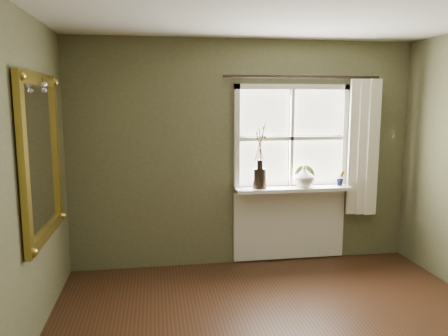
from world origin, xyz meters
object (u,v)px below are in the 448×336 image
wreath (305,178)px  gilt_mirror (42,157)px  dark_jug (260,178)px  cream_vase (304,176)px

wreath → gilt_mirror: gilt_mirror is taller
dark_jug → cream_vase: cream_vase is taller
cream_vase → gilt_mirror: (-2.64, -0.98, 0.40)m
dark_jug → gilt_mirror: bearing=-155.2°
wreath → gilt_mirror: 2.88m
dark_jug → gilt_mirror: size_ratio=0.17×
gilt_mirror → wreath: bearing=20.9°
wreath → dark_jug: bearing=177.2°
cream_vase → gilt_mirror: bearing=-159.7°
cream_vase → dark_jug: bearing=180.0°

